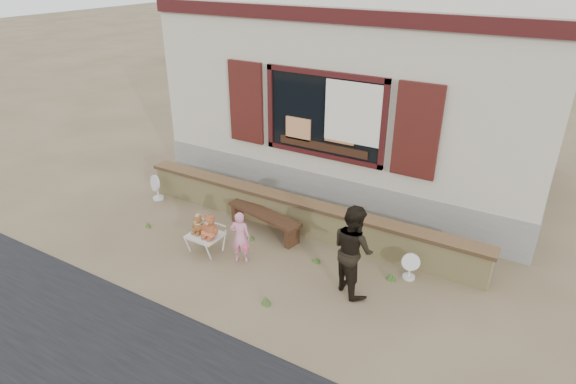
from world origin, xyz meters
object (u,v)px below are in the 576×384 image
Objects in this scene: folding_chair at (205,236)px; teddy_bear_right at (210,225)px; adult at (353,249)px; bench at (264,218)px; child at (240,237)px; teddy_bear_left at (198,223)px.

teddy_bear_right reaches higher than folding_chair.
adult is (2.69, 0.29, 0.44)m from folding_chair.
child is (0.19, -1.03, 0.17)m from bench.
teddy_bear_left is (-0.14, 0.00, 0.21)m from folding_chair.
folding_chair is 0.38× the size of adult.
teddy_bear_left is 2.85m from adult.
adult reaches higher than teddy_bear_right.
teddy_bear_right is (0.14, -0.00, 0.26)m from folding_chair.
folding_chair is at bearing 39.49° from adult.
folding_chair is 1.25× the size of teddy_bear_right.
adult is at bearing 7.33° from folding_chair.
bench is 1.76× the size of child.
child is 2.00m from adult.
teddy_bear_left is (-0.67, -1.09, 0.22)m from bench.
folding_chair is 0.30m from teddy_bear_right.
teddy_bear_right is at bearing -12.74° from child.
folding_chair is 0.26m from teddy_bear_left.
child reaches higher than teddy_bear_left.
child is at bearing -67.25° from bench.
child is at bearing 39.84° from adult.
teddy_bear_left is at bearing 39.13° from adult.
teddy_bear_left is at bearing -109.40° from bench.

